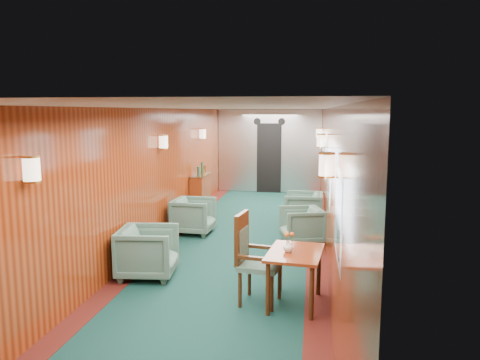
{
  "coord_description": "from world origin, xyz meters",
  "views": [
    {
      "loc": [
        1.26,
        -7.57,
        2.35
      ],
      "look_at": [
        0.0,
        0.44,
        1.15
      ],
      "focal_mm": 35.0,
      "sensor_mm": 36.0,
      "label": 1
    }
  ],
  "objects_px": {
    "dining_table": "(295,260)",
    "armchair_left_near": "(148,252)",
    "armchair_left_far": "(194,216)",
    "armchair_right_near": "(301,225)",
    "credenza": "(201,192)",
    "side_chair": "(252,255)",
    "armchair_right_far": "(303,209)"
  },
  "relations": [
    {
      "from": "dining_table",
      "to": "armchair_left_near",
      "type": "relative_size",
      "value": 1.21
    },
    {
      "from": "dining_table",
      "to": "armchair_left_far",
      "type": "distance_m",
      "value": 3.72
    },
    {
      "from": "dining_table",
      "to": "armchair_right_near",
      "type": "bearing_deg",
      "value": 96.31
    },
    {
      "from": "credenza",
      "to": "armchair_left_far",
      "type": "height_order",
      "value": "credenza"
    },
    {
      "from": "credenza",
      "to": "armchair_left_near",
      "type": "bearing_deg",
      "value": -86.08
    },
    {
      "from": "side_chair",
      "to": "armchair_right_far",
      "type": "xyz_separation_m",
      "value": [
        0.54,
        4.02,
        -0.26
      ]
    },
    {
      "from": "side_chair",
      "to": "armchair_left_near",
      "type": "distance_m",
      "value": 1.73
    },
    {
      "from": "credenza",
      "to": "armchair_right_far",
      "type": "relative_size",
      "value": 1.5
    },
    {
      "from": "credenza",
      "to": "side_chair",
      "type": "bearing_deg",
      "value": -69.64
    },
    {
      "from": "armchair_right_far",
      "to": "side_chair",
      "type": "bearing_deg",
      "value": -6.75
    },
    {
      "from": "armchair_left_near",
      "to": "armchair_right_far",
      "type": "bearing_deg",
      "value": -38.6
    },
    {
      "from": "dining_table",
      "to": "side_chair",
      "type": "relative_size",
      "value": 0.86
    },
    {
      "from": "credenza",
      "to": "armchair_left_far",
      "type": "relative_size",
      "value": 1.53
    },
    {
      "from": "side_chair",
      "to": "armchair_right_near",
      "type": "bearing_deg",
      "value": 88.09
    },
    {
      "from": "side_chair",
      "to": "credenza",
      "type": "relative_size",
      "value": 0.97
    },
    {
      "from": "side_chair",
      "to": "armchair_left_far",
      "type": "height_order",
      "value": "side_chair"
    },
    {
      "from": "armchair_left_far",
      "to": "side_chair",
      "type": "bearing_deg",
      "value": -151.26
    },
    {
      "from": "side_chair",
      "to": "armchair_right_far",
      "type": "relative_size",
      "value": 1.45
    },
    {
      "from": "credenza",
      "to": "dining_table",
      "type": "bearing_deg",
      "value": -64.6
    },
    {
      "from": "side_chair",
      "to": "armchair_right_near",
      "type": "distance_m",
      "value": 2.83
    },
    {
      "from": "armchair_right_near",
      "to": "side_chair",
      "type": "bearing_deg",
      "value": -27.24
    },
    {
      "from": "armchair_left_far",
      "to": "armchair_right_near",
      "type": "bearing_deg",
      "value": -96.59
    },
    {
      "from": "credenza",
      "to": "armchair_right_far",
      "type": "xyz_separation_m",
      "value": [
        2.42,
        -1.06,
        -0.1
      ]
    },
    {
      "from": "armchair_right_near",
      "to": "armchair_left_far",
      "type": "bearing_deg",
      "value": -115.22
    },
    {
      "from": "armchair_left_near",
      "to": "armchair_right_near",
      "type": "relative_size",
      "value": 1.13
    },
    {
      "from": "armchair_left_far",
      "to": "credenza",
      "type": "bearing_deg",
      "value": 12.17
    },
    {
      "from": "side_chair",
      "to": "armchair_right_far",
      "type": "height_order",
      "value": "side_chair"
    },
    {
      "from": "dining_table",
      "to": "armchair_right_far",
      "type": "xyz_separation_m",
      "value": [
        0.01,
        4.02,
        -0.21
      ]
    },
    {
      "from": "dining_table",
      "to": "armchair_left_near",
      "type": "distance_m",
      "value": 2.22
    },
    {
      "from": "armchair_right_far",
      "to": "armchair_right_near",
      "type": "bearing_deg",
      "value": 0.61
    },
    {
      "from": "armchair_left_far",
      "to": "armchair_right_near",
      "type": "distance_m",
      "value": 2.1
    },
    {
      "from": "armchair_right_far",
      "to": "armchair_left_near",
      "type": "bearing_deg",
      "value": -31.44
    }
  ]
}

